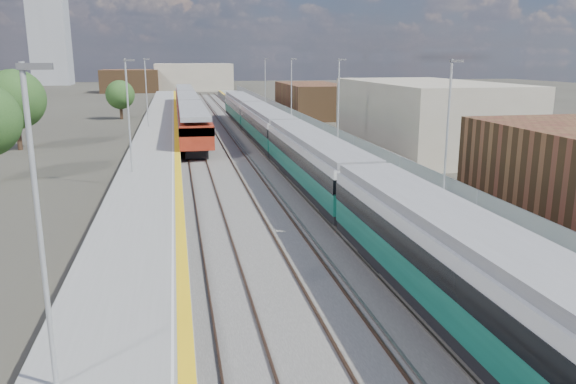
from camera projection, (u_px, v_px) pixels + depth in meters
name	position (u px, v px, depth m)	size (l,w,h in m)	color
ground	(251.00, 147.00, 55.53)	(320.00, 320.00, 0.00)	#47443A
ballast_bed	(226.00, 143.00, 57.48)	(10.50, 155.00, 0.06)	#565451
tracks	(230.00, 140.00, 59.17)	(8.96, 160.00, 0.17)	#4C3323
platform_right	(297.00, 136.00, 58.78)	(4.70, 155.00, 8.52)	slate
platform_left	(157.00, 140.00, 56.06)	(4.30, 155.00, 8.52)	slate
buildings	(126.00, 48.00, 134.06)	(72.00, 185.50, 40.00)	brown
green_train	(285.00, 139.00, 45.38)	(2.82, 78.60, 3.11)	black
red_train	(188.00, 107.00, 74.40)	(2.94, 59.59, 3.71)	black
tree_b	(15.00, 99.00, 52.42)	(5.59, 5.59, 7.58)	#382619
tree_c	(120.00, 95.00, 79.28)	(4.05, 4.05, 5.49)	#382619
tree_d	(382.00, 99.00, 72.64)	(3.89, 3.89, 5.27)	#382619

